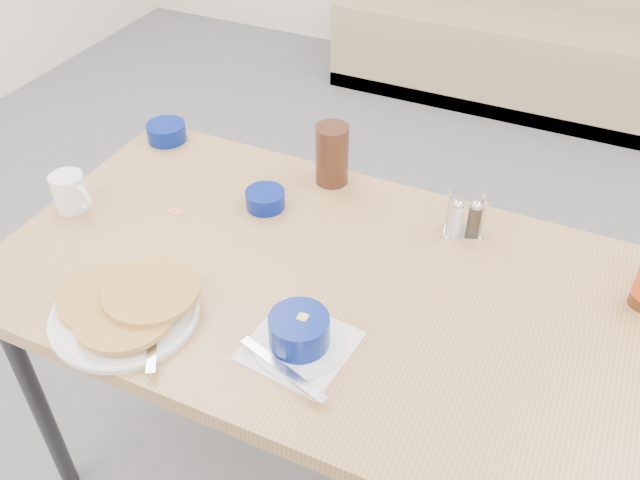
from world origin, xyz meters
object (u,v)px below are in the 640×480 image
at_px(grits_setting, 299,335).
at_px(condiment_caddy, 465,220).
at_px(butter_bowl, 265,199).
at_px(pancake_plate, 126,308).
at_px(booth_bench, 526,31).
at_px(coffee_mug, 70,192).
at_px(amber_tumbler, 332,155).
at_px(dining_table, 317,297).
at_px(creamer_bowl, 167,132).

bearing_deg(grits_setting, condiment_caddy, 68.11).
relative_size(grits_setting, butter_bowl, 2.31).
relative_size(pancake_plate, grits_setting, 1.37).
bearing_deg(booth_bench, coffee_mug, -103.96).
height_order(amber_tumbler, condiment_caddy, amber_tumbler).
height_order(dining_table, condiment_caddy, condiment_caddy).
relative_size(grits_setting, creamer_bowl, 2.06).
bearing_deg(butter_bowl, dining_table, -38.41).
height_order(creamer_bowl, amber_tumbler, amber_tumbler).
distance_m(dining_table, butter_bowl, 0.29).
distance_m(butter_bowl, amber_tumbler, 0.20).
relative_size(dining_table, grits_setting, 6.35).
distance_m(booth_bench, coffee_mug, 2.68).
xyz_separation_m(booth_bench, amber_tumbler, (-0.12, -2.19, 0.49)).
distance_m(coffee_mug, condiment_caddy, 0.93).
distance_m(creamer_bowl, amber_tumbler, 0.50).
xyz_separation_m(amber_tumbler, condiment_caddy, (0.36, -0.07, -0.04)).
distance_m(amber_tumbler, condiment_caddy, 0.37).
distance_m(booth_bench, butter_bowl, 2.41).
distance_m(pancake_plate, condiment_caddy, 0.76).
xyz_separation_m(coffee_mug, amber_tumbler, (0.52, 0.37, 0.03)).
xyz_separation_m(pancake_plate, grits_setting, (0.35, 0.07, 0.01)).
xyz_separation_m(butter_bowl, amber_tumbler, (0.10, 0.17, 0.06)).
xyz_separation_m(booth_bench, condiment_caddy, (0.24, -2.26, 0.45)).
distance_m(booth_bench, dining_table, 2.56).
bearing_deg(butter_bowl, amber_tumbler, 58.80).
height_order(coffee_mug, butter_bowl, coffee_mug).
bearing_deg(condiment_caddy, grits_setting, -132.97).
bearing_deg(grits_setting, dining_table, 105.45).
relative_size(pancake_plate, amber_tumbler, 1.93).
bearing_deg(grits_setting, pancake_plate, -168.81).
distance_m(grits_setting, butter_bowl, 0.46).
relative_size(grits_setting, condiment_caddy, 2.04).
bearing_deg(condiment_caddy, butter_bowl, 171.29).
bearing_deg(grits_setting, creamer_bowl, 141.73).
bearing_deg(amber_tumbler, grits_setting, -72.19).
bearing_deg(coffee_mug, amber_tumbler, 35.20).
bearing_deg(pancake_plate, booth_bench, 83.96).
distance_m(pancake_plate, coffee_mug, 0.42).
distance_m(booth_bench, pancake_plate, 2.85).
xyz_separation_m(creamer_bowl, butter_bowl, (0.39, -0.16, -0.00)).
bearing_deg(booth_bench, dining_table, -90.00).
height_order(pancake_plate, condiment_caddy, condiment_caddy).
bearing_deg(condiment_caddy, pancake_plate, -156.05).
xyz_separation_m(booth_bench, coffee_mug, (-0.64, -2.56, 0.46)).
xyz_separation_m(coffee_mug, grits_setting, (0.69, -0.17, -0.01)).
xyz_separation_m(dining_table, butter_bowl, (-0.22, 0.17, 0.08)).
bearing_deg(booth_bench, pancake_plate, -96.04).
distance_m(dining_table, amber_tumbler, 0.39).
height_order(dining_table, pancake_plate, pancake_plate).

